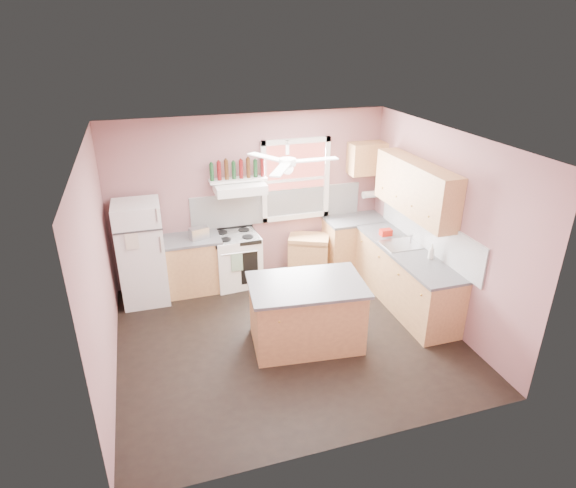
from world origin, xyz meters
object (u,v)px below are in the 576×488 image
object	(u,v)px
stove	(236,259)
island	(306,315)
toaster	(199,233)
refrigerator	(142,253)
cart	(309,254)

from	to	relation	value
stove	island	size ratio (longest dim) A/B	0.61
stove	toaster	bearing A→B (deg)	-178.84
refrigerator	island	bearing A→B (deg)	-41.05
stove	cart	bearing A→B (deg)	-2.93
toaster	cart	xyz separation A→B (m)	(1.84, 0.09, -0.66)
cart	stove	bearing A→B (deg)	-153.71
toaster	stove	world-z (taller)	toaster
refrigerator	stove	xyz separation A→B (m)	(1.44, 0.11, -0.37)
refrigerator	cart	distance (m)	2.76
cart	island	distance (m)	2.06
island	refrigerator	bearing A→B (deg)	144.38
cart	island	bearing A→B (deg)	-85.65
refrigerator	toaster	distance (m)	0.90
stove	island	bearing A→B (deg)	-78.22
toaster	refrigerator	bearing A→B (deg)	169.15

